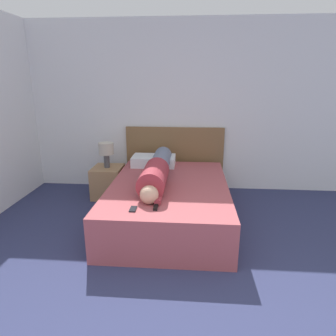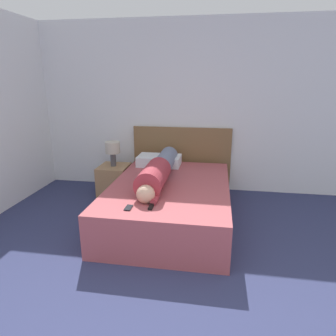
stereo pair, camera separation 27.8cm
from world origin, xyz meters
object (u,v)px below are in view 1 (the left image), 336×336
object	(u,v)px
nightstand	(108,182)
tv_remote	(156,207)
cell_phone	(133,209)
person_lying	(157,171)
table_lamp	(106,150)
pillow_near_headboard	(154,161)
bed	(169,202)

from	to	relation	value
nightstand	tv_remote	xyz separation A→B (m)	(0.91, -1.46, 0.27)
tv_remote	cell_phone	size ratio (longest dim) A/B	1.15
cell_phone	person_lying	bearing A→B (deg)	80.77
table_lamp	cell_phone	xyz separation A→B (m)	(0.69, -1.52, -0.23)
cell_phone	nightstand	bearing A→B (deg)	114.36
table_lamp	person_lying	size ratio (longest dim) A/B	0.22
nightstand	tv_remote	distance (m)	1.74
table_lamp	nightstand	bearing A→B (deg)	63.43
nightstand	cell_phone	size ratio (longest dim) A/B	3.64
person_lying	cell_phone	world-z (taller)	person_lying
pillow_near_headboard	cell_phone	size ratio (longest dim) A/B	4.85
nightstand	table_lamp	size ratio (longest dim) A/B	1.27
pillow_near_headboard	cell_phone	bearing A→B (deg)	-90.30
table_lamp	tv_remote	xyz separation A→B (m)	(0.91, -1.46, -0.22)
person_lying	tv_remote	size ratio (longest dim) A/B	11.12
person_lying	tv_remote	world-z (taller)	person_lying
table_lamp	pillow_near_headboard	bearing A→B (deg)	5.67
table_lamp	pillow_near_headboard	world-z (taller)	table_lamp
person_lying	tv_remote	distance (m)	0.82
bed	nightstand	xyz separation A→B (m)	(-0.98, 0.73, -0.01)
bed	person_lying	size ratio (longest dim) A/B	1.25
bed	cell_phone	size ratio (longest dim) A/B	16.00
nightstand	pillow_near_headboard	size ratio (longest dim) A/B	0.75
table_lamp	cell_phone	bearing A→B (deg)	-65.64
table_lamp	tv_remote	size ratio (longest dim) A/B	2.48
person_lying	tv_remote	bearing A→B (deg)	-84.27
nightstand	person_lying	world-z (taller)	person_lying
person_lying	table_lamp	bearing A→B (deg)	141.59
nightstand	person_lying	distance (m)	1.13
nightstand	table_lamp	world-z (taller)	table_lamp
bed	table_lamp	xyz separation A→B (m)	(-0.98, 0.73, 0.48)
bed	table_lamp	distance (m)	1.32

